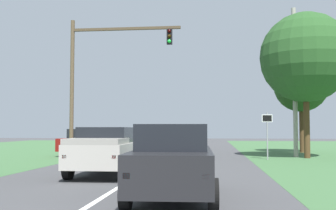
% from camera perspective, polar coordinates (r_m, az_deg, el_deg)
% --- Properties ---
extents(ground_plane, '(120.00, 120.00, 0.00)m').
position_cam_1_polar(ground_plane, '(15.91, -4.18, -9.74)').
color(ground_plane, '#424244').
extents(red_suv_near, '(2.25, 4.87, 1.88)m').
position_cam_1_polar(red_suv_near, '(10.49, 0.78, -7.63)').
color(red_suv_near, black).
rests_on(red_suv_near, ground_plane).
extents(pickup_truck_lead, '(2.32, 5.04, 1.83)m').
position_cam_1_polar(pickup_truck_lead, '(15.86, -8.57, -6.28)').
color(pickup_truck_lead, '#B7B2A8').
rests_on(pickup_truck_lead, ground_plane).
extents(traffic_light, '(6.72, 0.40, 8.38)m').
position_cam_1_polar(traffic_light, '(24.97, -9.76, 5.12)').
color(traffic_light, brown).
rests_on(traffic_light, ground_plane).
extents(keep_moving_sign, '(0.60, 0.09, 2.73)m').
position_cam_1_polar(keep_moving_sign, '(24.31, 13.70, -3.33)').
color(keep_moving_sign, gray).
rests_on(keep_moving_sign, ground_plane).
extents(oak_tree_right, '(5.53, 5.53, 8.92)m').
position_cam_1_polar(oak_tree_right, '(26.55, 18.65, 6.31)').
color(oak_tree_right, '#4C351E').
rests_on(oak_tree_right, ground_plane).
extents(crossing_suv_far, '(4.63, 2.18, 1.76)m').
position_cam_1_polar(crossing_suv_far, '(26.78, -10.25, -5.11)').
color(crossing_suv_far, maroon).
rests_on(crossing_suv_far, ground_plane).
extents(utility_pole_right, '(0.28, 0.28, 9.49)m').
position_cam_1_polar(utility_pole_right, '(27.04, 17.30, 3.11)').
color(utility_pole_right, '#9E998E').
rests_on(utility_pole_right, ground_plane).
extents(extra_tree_1, '(4.06, 4.06, 7.11)m').
position_cam_1_polar(extra_tree_1, '(32.31, 18.10, 2.65)').
color(extra_tree_1, '#4C351E').
rests_on(extra_tree_1, ground_plane).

